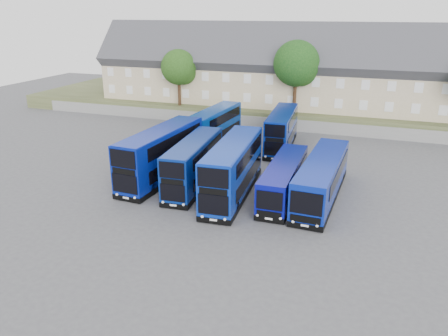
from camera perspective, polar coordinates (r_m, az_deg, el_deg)
The scene contains 13 objects.
ground at distance 35.47m, azimuth -1.98°, elevation -4.41°, with size 120.00×120.00×0.00m, color #4B4B50.
retaining_wall at distance 57.06m, azimuth 6.76°, elevation 5.77°, with size 70.00×0.40×1.50m, color slate.
earth_bank at distance 66.56m, azimuth 8.71°, elevation 7.95°, with size 80.00×20.00×2.00m, color #424B2A.
terrace_row at distance 62.38m, azimuth 5.49°, elevation 12.51°, with size 48.00×10.40×11.20m.
dd_front_left at distance 39.81m, azimuth -8.18°, elevation 1.65°, with size 3.39×11.68×4.59m.
dd_front_mid at distance 37.90m, azimuth -3.97°, elevation 0.44°, with size 3.09×10.37×4.06m.
dd_front_right at distance 35.88m, azimuth 1.17°, elevation -0.27°, with size 3.35×11.50×4.51m.
dd_rear_left at distance 49.42m, azimuth -1.29°, elevation 5.21°, with size 3.19×10.54×4.13m.
dd_rear_right at distance 48.94m, azimuth 7.52°, elevation 4.87°, with size 3.09×10.46×4.10m.
coach_east_a at distance 36.31m, azimuth 7.81°, elevation -1.53°, with size 2.40×10.78×2.93m.
coach_east_b at distance 36.37m, azimuth 12.63°, elevation -1.43°, with size 3.17×12.47×3.38m.
tree_west at distance 61.31m, azimuth -5.79°, elevation 12.80°, with size 4.80×4.80×7.65m.
tree_mid at distance 56.88m, azimuth 9.60°, elevation 13.10°, with size 5.76×5.76×9.18m.
Camera 1 is at (11.79, -30.07, 14.66)m, focal length 35.00 mm.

